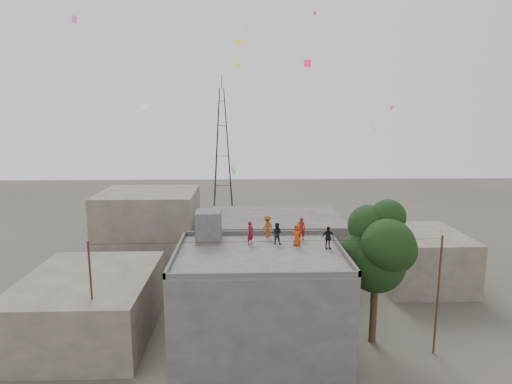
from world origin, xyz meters
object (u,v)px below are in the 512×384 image
tree (379,249)px  stair_head_box (209,226)px  person_red_adult (301,228)px  person_dark_adult (328,238)px  transmission_tower (222,149)px

tree → stair_head_box: bearing=169.3°
tree → person_red_adult: size_ratio=6.05×
stair_head_box → person_dark_adult: bearing=-14.2°
tree → transmission_tower: 41.12m
person_red_adult → tree: bearing=175.9°
transmission_tower → stair_head_box: bearing=-88.8°
tree → person_red_adult: 5.06m
transmission_tower → person_dark_adult: (8.22, -39.27, -2.26)m
person_red_adult → person_dark_adult: bearing=145.3°
stair_head_box → person_dark_adult: size_ratio=1.41×
tree → transmission_tower: transmission_tower is taller
stair_head_box → tree: size_ratio=0.22×
stair_head_box → person_dark_adult: stair_head_box is taller
person_red_adult → person_dark_adult: (1.36, -2.04, -0.04)m
tree → person_dark_adult: bearing=177.6°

